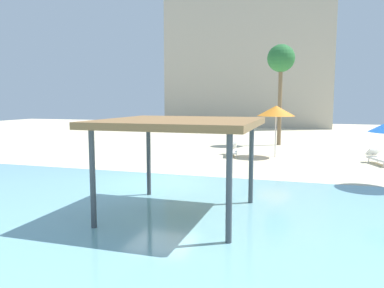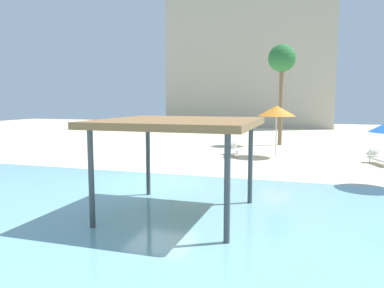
{
  "view_description": "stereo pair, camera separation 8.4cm",
  "coord_description": "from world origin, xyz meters",
  "px_view_note": "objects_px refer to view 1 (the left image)",
  "views": [
    {
      "loc": [
        5.23,
        -13.09,
        3.16
      ],
      "look_at": [
        0.6,
        2.0,
        1.3
      ],
      "focal_mm": 34.84,
      "sensor_mm": 36.0,
      "label": 1
    },
    {
      "loc": [
        5.31,
        -13.06,
        3.16
      ],
      "look_at": [
        0.6,
        2.0,
        1.3
      ],
      "focal_mm": 34.84,
      "sensor_mm": 36.0,
      "label": 2
    }
  ],
  "objects_px": {
    "lounge_chair_2": "(232,150)",
    "shade_pavilion": "(180,126)",
    "beach_umbrella_orange_3": "(276,111)",
    "palm_tree_1": "(281,61)",
    "lounge_chair_1": "(379,158)"
  },
  "relations": [
    {
      "from": "beach_umbrella_orange_3",
      "to": "palm_tree_1",
      "type": "height_order",
      "value": "palm_tree_1"
    },
    {
      "from": "lounge_chair_1",
      "to": "palm_tree_1",
      "type": "bearing_deg",
      "value": -160.07
    },
    {
      "from": "lounge_chair_2",
      "to": "palm_tree_1",
      "type": "height_order",
      "value": "palm_tree_1"
    },
    {
      "from": "shade_pavilion",
      "to": "beach_umbrella_orange_3",
      "type": "height_order",
      "value": "beach_umbrella_orange_3"
    },
    {
      "from": "beach_umbrella_orange_3",
      "to": "shade_pavilion",
      "type": "bearing_deg",
      "value": -97.89
    },
    {
      "from": "shade_pavilion",
      "to": "beach_umbrella_orange_3",
      "type": "xyz_separation_m",
      "value": [
        1.62,
        11.69,
        0.09
      ]
    },
    {
      "from": "lounge_chair_2",
      "to": "shade_pavilion",
      "type": "bearing_deg",
      "value": -7.75
    },
    {
      "from": "beach_umbrella_orange_3",
      "to": "lounge_chair_1",
      "type": "height_order",
      "value": "beach_umbrella_orange_3"
    },
    {
      "from": "shade_pavilion",
      "to": "lounge_chair_1",
      "type": "height_order",
      "value": "shade_pavilion"
    },
    {
      "from": "shade_pavilion",
      "to": "palm_tree_1",
      "type": "relative_size",
      "value": 0.58
    },
    {
      "from": "beach_umbrella_orange_3",
      "to": "lounge_chair_2",
      "type": "height_order",
      "value": "beach_umbrella_orange_3"
    },
    {
      "from": "lounge_chair_1",
      "to": "beach_umbrella_orange_3",
      "type": "bearing_deg",
      "value": -119.12
    },
    {
      "from": "lounge_chair_1",
      "to": "lounge_chair_2",
      "type": "bearing_deg",
      "value": -113.72
    },
    {
      "from": "shade_pavilion",
      "to": "lounge_chair_2",
      "type": "distance_m",
      "value": 11.64
    },
    {
      "from": "lounge_chair_2",
      "to": "palm_tree_1",
      "type": "distance_m",
      "value": 8.49
    }
  ]
}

